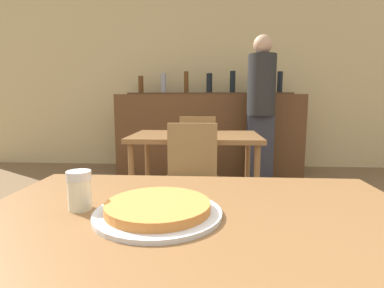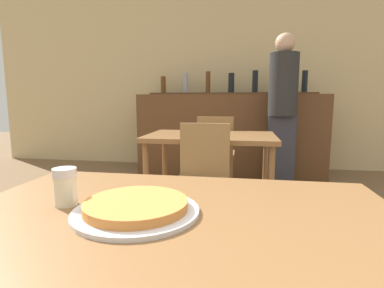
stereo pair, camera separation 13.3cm
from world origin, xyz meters
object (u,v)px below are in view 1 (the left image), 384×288
object	(u,v)px
chair_far_side_back	(198,149)
person_standing	(261,105)
chair_far_side_front	(191,173)
pizza_tray	(158,209)
cheese_shaker	(80,190)

from	to	relation	value
chair_far_side_back	person_standing	xyz separation A→B (m)	(0.75, 0.50, 0.48)
chair_far_side_front	pizza_tray	size ratio (longest dim) A/B	2.70
pizza_tray	chair_far_side_back	bearing A→B (deg)	90.21
chair_far_side_back	pizza_tray	bearing A→B (deg)	90.21
chair_far_side_back	pizza_tray	distance (m)	2.53
cheese_shaker	person_standing	size ratio (longest dim) A/B	0.06
cheese_shaker	person_standing	distance (m)	3.15
chair_far_side_back	cheese_shaker	world-z (taller)	chair_far_side_back
chair_far_side_front	cheese_shaker	distance (m)	1.44
person_standing	pizza_tray	bearing A→B (deg)	-103.76
pizza_tray	person_standing	bearing A→B (deg)	76.24
chair_far_side_front	pizza_tray	world-z (taller)	chair_far_side_front
chair_far_side_back	cheese_shaker	distance (m)	2.52
pizza_tray	person_standing	size ratio (longest dim) A/B	0.18
chair_far_side_front	pizza_tray	xyz separation A→B (m)	(0.01, -1.43, 0.26)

